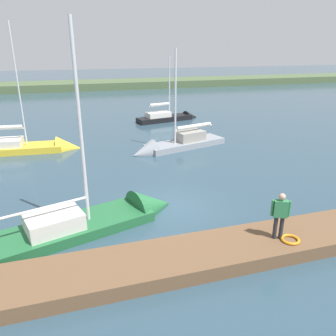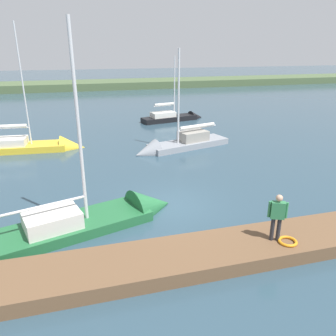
{
  "view_description": "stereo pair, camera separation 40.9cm",
  "coord_description": "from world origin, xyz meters",
  "px_view_note": "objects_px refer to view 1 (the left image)",
  "views": [
    {
      "loc": [
        4.1,
        13.03,
        6.9
      ],
      "look_at": [
        -0.18,
        -1.19,
        1.42
      ],
      "focal_mm": 35.32,
      "sensor_mm": 36.0,
      "label": 1
    },
    {
      "loc": [
        3.71,
        13.15,
        6.9
      ],
      "look_at": [
        -0.18,
        -1.19,
        1.42
      ],
      "focal_mm": 35.32,
      "sensor_mm": 36.0,
      "label": 2
    }
  ],
  "objects_px": {
    "sailboat_far_left": "(101,221)",
    "sailboat_outer_mooring": "(173,147)",
    "sailboat_behind_pier": "(171,119)",
    "life_ring_buoy": "(290,240)",
    "sailboat_near_dock": "(30,150)",
    "person_on_dock": "(280,213)"
  },
  "relations": [
    {
      "from": "life_ring_buoy",
      "to": "sailboat_outer_mooring",
      "type": "relative_size",
      "value": 0.09
    },
    {
      "from": "sailboat_far_left",
      "to": "sailboat_outer_mooring",
      "type": "bearing_deg",
      "value": 40.05
    },
    {
      "from": "life_ring_buoy",
      "to": "sailboat_outer_mooring",
      "type": "distance_m",
      "value": 13.27
    },
    {
      "from": "sailboat_outer_mooring",
      "to": "sailboat_near_dock",
      "type": "height_order",
      "value": "sailboat_near_dock"
    },
    {
      "from": "life_ring_buoy",
      "to": "sailboat_far_left",
      "type": "height_order",
      "value": "sailboat_far_left"
    },
    {
      "from": "sailboat_far_left",
      "to": "sailboat_near_dock",
      "type": "bearing_deg",
      "value": 90.6
    },
    {
      "from": "sailboat_far_left",
      "to": "person_on_dock",
      "type": "distance_m",
      "value": 7.01
    },
    {
      "from": "sailboat_far_left",
      "to": "sailboat_near_dock",
      "type": "xyz_separation_m",
      "value": [
        3.71,
        -11.72,
        -0.06
      ]
    },
    {
      "from": "sailboat_behind_pier",
      "to": "sailboat_near_dock",
      "type": "bearing_deg",
      "value": -163.29
    },
    {
      "from": "life_ring_buoy",
      "to": "sailboat_near_dock",
      "type": "bearing_deg",
      "value": -57.82
    },
    {
      "from": "sailboat_near_dock",
      "to": "life_ring_buoy",
      "type": "bearing_deg",
      "value": -53.23
    },
    {
      "from": "sailboat_outer_mooring",
      "to": "person_on_dock",
      "type": "xyz_separation_m",
      "value": [
        0.23,
        12.99,
        1.33
      ]
    },
    {
      "from": "life_ring_buoy",
      "to": "person_on_dock",
      "type": "height_order",
      "value": "person_on_dock"
    },
    {
      "from": "sailboat_behind_pier",
      "to": "person_on_dock",
      "type": "distance_m",
      "value": 22.64
    },
    {
      "from": "sailboat_outer_mooring",
      "to": "life_ring_buoy",
      "type": "bearing_deg",
      "value": 74.67
    },
    {
      "from": "sailboat_behind_pier",
      "to": "person_on_dock",
      "type": "bearing_deg",
      "value": -110.1
    },
    {
      "from": "sailboat_outer_mooring",
      "to": "sailboat_far_left",
      "type": "height_order",
      "value": "sailboat_far_left"
    },
    {
      "from": "life_ring_buoy",
      "to": "sailboat_near_dock",
      "type": "relative_size",
      "value": 0.07
    },
    {
      "from": "sailboat_far_left",
      "to": "sailboat_behind_pier",
      "type": "xyz_separation_m",
      "value": [
        -8.78,
        -18.71,
        0.0
      ]
    },
    {
      "from": "sailboat_behind_pier",
      "to": "person_on_dock",
      "type": "xyz_separation_m",
      "value": [
        2.97,
        22.4,
        1.35
      ]
    },
    {
      "from": "sailboat_far_left",
      "to": "life_ring_buoy",
      "type": "bearing_deg",
      "value": -49.79
    },
    {
      "from": "sailboat_far_left",
      "to": "sailboat_near_dock",
      "type": "height_order",
      "value": "sailboat_near_dock"
    }
  ]
}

